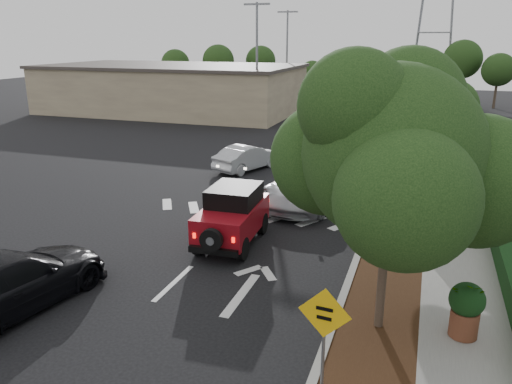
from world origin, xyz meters
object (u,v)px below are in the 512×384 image
at_px(speed_hump_sign, 324,326).
at_px(black_suv_oncoming, 10,282).
at_px(red_jeep, 234,214).
at_px(silver_suv_ahead, 306,185).

bearing_deg(speed_hump_sign, black_suv_oncoming, -179.14).
distance_m(black_suv_oncoming, speed_hump_sign, 7.99).
height_order(red_jeep, black_suv_oncoming, red_jeep).
distance_m(silver_suv_ahead, speed_hump_sign, 11.46).
bearing_deg(silver_suv_ahead, speed_hump_sign, -69.03).
bearing_deg(red_jeep, speed_hump_sign, -58.75).
bearing_deg(silver_suv_ahead, black_suv_oncoming, -109.45).
bearing_deg(black_suv_oncoming, silver_suv_ahead, -105.86).
xyz_separation_m(red_jeep, speed_hump_sign, (4.31, -6.39, 0.52)).
bearing_deg(speed_hump_sign, silver_suv_ahead, 109.97).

